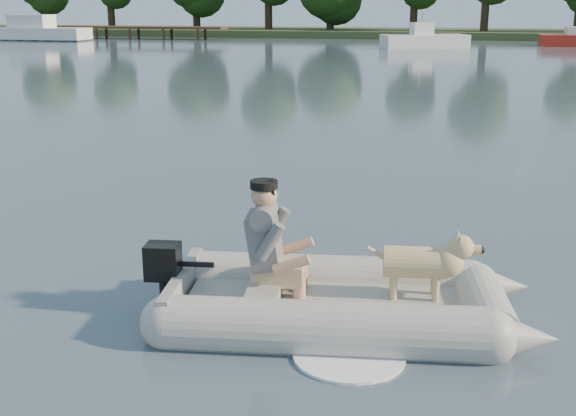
% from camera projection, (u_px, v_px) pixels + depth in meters
% --- Properties ---
extents(water, '(160.00, 160.00, 0.00)m').
position_uv_depth(water, '(230.00, 336.00, 6.64)').
color(water, slate).
rests_on(water, ground).
extents(shore_bank, '(160.00, 12.00, 0.70)m').
position_uv_depth(shore_bank, '(440.00, 34.00, 64.61)').
color(shore_bank, '#47512D').
rests_on(shore_bank, water).
extents(dock, '(18.00, 2.00, 1.04)m').
position_uv_depth(dock, '(123.00, 33.00, 60.90)').
color(dock, '#4C331E').
rests_on(dock, water).
extents(dinghy, '(5.21, 3.88, 1.45)m').
position_uv_depth(dinghy, '(343.00, 259.00, 6.80)').
color(dinghy, '#9B9A96').
rests_on(dinghy, water).
extents(man, '(0.84, 0.75, 1.13)m').
position_uv_depth(man, '(267.00, 236.00, 6.87)').
color(man, slate).
rests_on(man, dinghy).
extents(dog, '(1.02, 0.48, 0.65)m').
position_uv_depth(dog, '(415.00, 268.00, 6.81)').
color(dog, tan).
rests_on(dog, dinghy).
extents(outboard_motor, '(0.47, 0.36, 0.83)m').
position_uv_depth(outboard_motor, '(164.00, 282.00, 7.05)').
color(outboard_motor, black).
rests_on(outboard_motor, dinghy).
extents(cabin_cruiser, '(7.79, 2.79, 2.41)m').
position_uv_depth(cabin_cruiser, '(42.00, 28.00, 57.78)').
color(cabin_cruiser, white).
rests_on(cabin_cruiser, water).
extents(motorboat, '(6.27, 4.29, 2.48)m').
position_uv_depth(motorboat, '(425.00, 31.00, 48.00)').
color(motorboat, white).
rests_on(motorboat, water).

